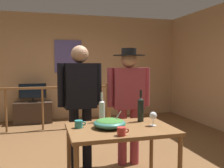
{
  "coord_description": "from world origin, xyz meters",
  "views": [
    {
      "loc": [
        -0.61,
        -3.62,
        1.45
      ],
      "look_at": [
        0.21,
        -0.67,
        1.2
      ],
      "focal_mm": 39.67,
      "sensor_mm": 36.0,
      "label": 1
    }
  ],
  "objects_px": {
    "tv_console": "(33,112)",
    "wine_bottle_clear": "(102,110)",
    "serving_table": "(121,134)",
    "salad_bowl": "(110,123)",
    "wine_glass": "(153,116)",
    "wine_bottle_dark": "(141,109)",
    "mug_red": "(122,131)",
    "flat_screen_tv": "(33,91)",
    "person_standing_left": "(80,96)",
    "stair_railing": "(51,100)",
    "person_standing_right": "(129,95)",
    "mug_teal": "(79,124)",
    "framed_picture": "(68,57)"
  },
  "relations": [
    {
      "from": "flat_screen_tv",
      "to": "person_standing_left",
      "type": "height_order",
      "value": "person_standing_left"
    },
    {
      "from": "stair_railing",
      "to": "person_standing_right",
      "type": "relative_size",
      "value": 2.29
    },
    {
      "from": "flat_screen_tv",
      "to": "wine_bottle_clear",
      "type": "bearing_deg",
      "value": -74.41
    },
    {
      "from": "tv_console",
      "to": "mug_teal",
      "type": "height_order",
      "value": "mug_teal"
    },
    {
      "from": "tv_console",
      "to": "wine_bottle_clear",
      "type": "xyz_separation_m",
      "value": [
        0.94,
        -3.39,
        0.63
      ]
    },
    {
      "from": "flat_screen_tv",
      "to": "wine_glass",
      "type": "distance_m",
      "value": 3.99
    },
    {
      "from": "framed_picture",
      "to": "stair_railing",
      "type": "distance_m",
      "value": 1.5
    },
    {
      "from": "person_standing_right",
      "to": "person_standing_left",
      "type": "bearing_deg",
      "value": 5.95
    },
    {
      "from": "flat_screen_tv",
      "to": "person_standing_right",
      "type": "bearing_deg",
      "value": -64.33
    },
    {
      "from": "tv_console",
      "to": "framed_picture",
      "type": "bearing_deg",
      "value": 17.98
    },
    {
      "from": "tv_console",
      "to": "mug_red",
      "type": "height_order",
      "value": "mug_red"
    },
    {
      "from": "serving_table",
      "to": "person_standing_left",
      "type": "bearing_deg",
      "value": 115.76
    },
    {
      "from": "person_standing_right",
      "to": "serving_table",
      "type": "bearing_deg",
      "value": 70.2
    },
    {
      "from": "flat_screen_tv",
      "to": "wine_glass",
      "type": "xyz_separation_m",
      "value": [
        1.46,
        -3.71,
        0.07
      ]
    },
    {
      "from": "wine_bottle_clear",
      "to": "mug_teal",
      "type": "xyz_separation_m",
      "value": [
        -0.31,
        -0.21,
        -0.1
      ]
    },
    {
      "from": "tv_console",
      "to": "salad_bowl",
      "type": "relative_size",
      "value": 2.48
    },
    {
      "from": "framed_picture",
      "to": "tv_console",
      "type": "xyz_separation_m",
      "value": [
        -0.89,
        -0.29,
        -1.38
      ]
    },
    {
      "from": "mug_teal",
      "to": "mug_red",
      "type": "bearing_deg",
      "value": -48.07
    },
    {
      "from": "wine_bottle_clear",
      "to": "person_standing_left",
      "type": "relative_size",
      "value": 0.21
    },
    {
      "from": "serving_table",
      "to": "person_standing_left",
      "type": "distance_m",
      "value": 0.87
    },
    {
      "from": "tv_console",
      "to": "salad_bowl",
      "type": "xyz_separation_m",
      "value": [
        0.95,
        -3.69,
        0.54
      ]
    },
    {
      "from": "serving_table",
      "to": "wine_bottle_clear",
      "type": "bearing_deg",
      "value": 113.81
    },
    {
      "from": "wine_glass",
      "to": "wine_bottle_clear",
      "type": "relative_size",
      "value": 0.45
    },
    {
      "from": "mug_red",
      "to": "serving_table",
      "type": "bearing_deg",
      "value": 74.32
    },
    {
      "from": "mug_red",
      "to": "person_standing_left",
      "type": "bearing_deg",
      "value": 104.31
    },
    {
      "from": "wine_bottle_dark",
      "to": "stair_railing",
      "type": "bearing_deg",
      "value": 109.78
    },
    {
      "from": "wine_bottle_dark",
      "to": "mug_red",
      "type": "xyz_separation_m",
      "value": [
        -0.41,
        -0.51,
        -0.12
      ]
    },
    {
      "from": "tv_console",
      "to": "serving_table",
      "type": "distance_m",
      "value": 3.88
    },
    {
      "from": "framed_picture",
      "to": "serving_table",
      "type": "xyz_separation_m",
      "value": [
        0.18,
        -4.0,
        -0.98
      ]
    },
    {
      "from": "framed_picture",
      "to": "stair_railing",
      "type": "xyz_separation_m",
      "value": [
        -0.49,
        -1.02,
        -0.99
      ]
    },
    {
      "from": "flat_screen_tv",
      "to": "tv_console",
      "type": "bearing_deg",
      "value": 90.0
    },
    {
      "from": "wine_bottle_dark",
      "to": "flat_screen_tv",
      "type": "bearing_deg",
      "value": 112.02
    },
    {
      "from": "person_standing_right",
      "to": "stair_railing",
      "type": "bearing_deg",
      "value": -59.85
    },
    {
      "from": "wine_bottle_dark",
      "to": "person_standing_right",
      "type": "xyz_separation_m",
      "value": [
        0.02,
        0.51,
        0.1
      ]
    },
    {
      "from": "tv_console",
      "to": "person_standing_right",
      "type": "distance_m",
      "value": 3.4
    },
    {
      "from": "wine_glass",
      "to": "mug_teal",
      "type": "distance_m",
      "value": 0.84
    },
    {
      "from": "mug_teal",
      "to": "serving_table",
      "type": "bearing_deg",
      "value": -12.89
    },
    {
      "from": "flat_screen_tv",
      "to": "wine_glass",
      "type": "relative_size",
      "value": 3.93
    },
    {
      "from": "tv_console",
      "to": "wine_bottle_dark",
      "type": "relative_size",
      "value": 2.31
    },
    {
      "from": "wine_glass",
      "to": "mug_red",
      "type": "distance_m",
      "value": 0.54
    },
    {
      "from": "tv_console",
      "to": "flat_screen_tv",
      "type": "distance_m",
      "value": 0.53
    },
    {
      "from": "framed_picture",
      "to": "wine_glass",
      "type": "distance_m",
      "value": 4.15
    },
    {
      "from": "flat_screen_tv",
      "to": "person_standing_left",
      "type": "xyz_separation_m",
      "value": [
        0.73,
        -2.96,
        0.22
      ]
    },
    {
      "from": "serving_table",
      "to": "wine_glass",
      "type": "relative_size",
      "value": 7.16
    },
    {
      "from": "salad_bowl",
      "to": "mug_teal",
      "type": "distance_m",
      "value": 0.34
    },
    {
      "from": "framed_picture",
      "to": "wine_glass",
      "type": "bearing_deg",
      "value": -82.05
    },
    {
      "from": "wine_bottle_dark",
      "to": "mug_red",
      "type": "distance_m",
      "value": 0.67
    },
    {
      "from": "salad_bowl",
      "to": "person_standing_right",
      "type": "relative_size",
      "value": 0.22
    },
    {
      "from": "salad_bowl",
      "to": "wine_glass",
      "type": "height_order",
      "value": "salad_bowl"
    },
    {
      "from": "wine_bottle_dark",
      "to": "salad_bowl",
      "type": "bearing_deg",
      "value": -156.68
    }
  ]
}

